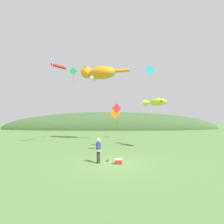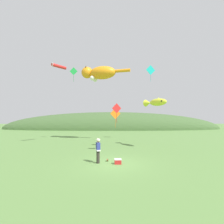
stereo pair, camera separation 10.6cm
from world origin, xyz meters
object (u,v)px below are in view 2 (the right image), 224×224
object	(u,v)px
kite_diamond_red	(117,109)
kite_tube_streamer	(59,66)
kite_diamond_green	(74,71)
kite_diamond_teal	(151,70)
kite_fish_windsock	(156,102)
kite_diamond_orange	(115,114)
kite_giant_cat	(99,73)
kite_spool	(107,160)
picnic_cooler	(118,161)
festival_attendant	(98,150)

from	to	relation	value
kite_diamond_red	kite_tube_streamer	bearing A→B (deg)	149.18
kite_diamond_green	kite_diamond_teal	bearing A→B (deg)	-2.31
kite_diamond_teal	kite_fish_windsock	bearing A→B (deg)	-97.03
kite_diamond_orange	kite_giant_cat	bearing A→B (deg)	113.69
kite_spool	kite_tube_streamer	bearing A→B (deg)	129.73
kite_fish_windsock	kite_diamond_red	world-z (taller)	kite_fish_windsock
kite_diamond_red	kite_diamond_green	bearing A→B (deg)	127.09
picnic_cooler	kite_fish_windsock	world-z (taller)	kite_fish_windsock
kite_fish_windsock	kite_diamond_orange	distance (m)	4.44
picnic_cooler	kite_diamond_teal	size ratio (longest dim) A/B	0.22
kite_diamond_red	kite_diamond_teal	size ratio (longest dim) A/B	0.82
kite_diamond_red	kite_giant_cat	bearing A→B (deg)	106.14
kite_tube_streamer	kite_diamond_teal	bearing A→B (deg)	15.11
kite_diamond_green	kite_fish_windsock	bearing A→B (deg)	-28.28
picnic_cooler	kite_diamond_teal	world-z (taller)	kite_diamond_teal
picnic_cooler	kite_diamond_red	bearing A→B (deg)	89.42
kite_giant_cat	kite_spool	bearing A→B (deg)	-82.73
kite_fish_windsock	kite_diamond_red	bearing A→B (deg)	-152.83
kite_fish_windsock	kite_diamond_teal	xyz separation A→B (m)	(0.60, 4.86, 4.69)
picnic_cooler	kite_diamond_red	size ratio (longest dim) A/B	0.27
picnic_cooler	kite_diamond_orange	distance (m)	7.28
kite_spool	kite_diamond_teal	size ratio (longest dim) A/B	0.09
festival_attendant	kite_spool	distance (m)	1.20
festival_attendant	kite_diamond_red	xyz separation A→B (m)	(1.47, 3.57, 3.14)
kite_spool	picnic_cooler	bearing A→B (deg)	-44.29
kite_diamond_green	picnic_cooler	bearing A→B (deg)	-63.55
picnic_cooler	kite_giant_cat	bearing A→B (deg)	100.62
festival_attendant	kite_spool	xyz separation A→B (m)	(0.66, 0.53, -0.85)
festival_attendant	kite_diamond_teal	distance (m)	14.99
picnic_cooler	kite_giant_cat	size ratio (longest dim) A/B	0.08
festival_attendant	kite_spool	size ratio (longest dim) A/B	8.58
festival_attendant	kite_diamond_orange	distance (m)	6.89
kite_diamond_red	kite_diamond_orange	size ratio (longest dim) A/B	0.87
kite_spool	kite_diamond_teal	xyz separation A→B (m)	(5.59, 10.05, 9.43)
kite_giant_cat	kite_diamond_orange	size ratio (longest dim) A/B	3.13
kite_tube_streamer	kite_diamond_green	distance (m)	3.64
kite_fish_windsock	kite_diamond_orange	size ratio (longest dim) A/B	1.35
picnic_cooler	kite_giant_cat	world-z (taller)	kite_giant_cat
kite_fish_windsock	kite_diamond_red	distance (m)	4.77
kite_tube_streamer	kite_diamond_green	xyz separation A→B (m)	(0.98, 3.49, 0.30)
kite_diamond_green	kite_diamond_teal	world-z (taller)	kite_diamond_teal
festival_attendant	kite_fish_windsock	xyz separation A→B (m)	(5.66, 5.72, 3.89)
kite_tube_streamer	kite_diamond_teal	size ratio (longest dim) A/B	0.80
kite_diamond_orange	kite_diamond_teal	xyz separation A→B (m)	(4.85, 4.39, 5.90)
kite_fish_windsock	kite_diamond_orange	xyz separation A→B (m)	(-4.25, 0.47, -1.21)
kite_diamond_green	kite_diamond_orange	distance (m)	9.38
kite_giant_cat	kite_diamond_green	distance (m)	3.50
kite_tube_streamer	kite_diamond_teal	distance (m)	11.81
festival_attendant	kite_diamond_orange	xyz separation A→B (m)	(1.41, 6.19, 2.68)
kite_fish_windsock	kite_diamond_teal	bearing A→B (deg)	82.97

